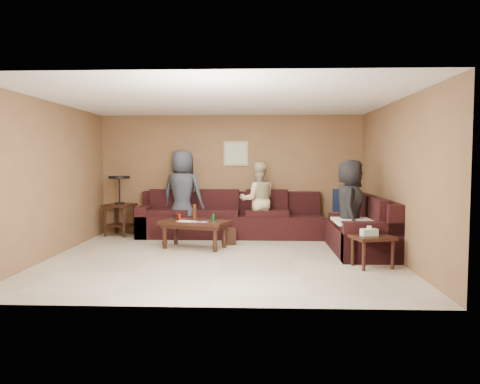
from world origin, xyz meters
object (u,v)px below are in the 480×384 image
at_px(waste_bin, 229,236).
at_px(person_left, 183,194).
at_px(person_right, 350,207).
at_px(side_table_right, 372,240).
at_px(person_middle, 258,200).
at_px(sectional_sofa, 271,225).
at_px(coffee_table, 194,225).
at_px(end_table_left, 120,204).

xyz_separation_m(waste_bin, person_left, (-0.98, 0.76, 0.73)).
bearing_deg(person_right, side_table_right, -159.40).
height_order(side_table_right, person_middle, person_middle).
distance_m(side_table_right, person_middle, 3.03).
bearing_deg(sectional_sofa, person_middle, 120.68).
xyz_separation_m(side_table_right, person_middle, (-1.67, 2.50, 0.36)).
height_order(sectional_sofa, coffee_table, sectional_sofa).
relative_size(side_table_right, person_middle, 0.44).
xyz_separation_m(coffee_table, person_right, (2.65, -0.39, 0.37)).
xyz_separation_m(end_table_left, person_middle, (2.86, -0.21, 0.12)).
relative_size(end_table_left, person_middle, 0.81).
height_order(coffee_table, person_left, person_left).
relative_size(sectional_sofa, waste_bin, 15.24).
height_order(coffee_table, waste_bin, coffee_table).
bearing_deg(waste_bin, person_right, -21.43).
relative_size(sectional_sofa, person_middle, 3.05).
xyz_separation_m(sectional_sofa, side_table_right, (1.42, -2.08, 0.08)).
bearing_deg(sectional_sofa, coffee_table, -152.82).
bearing_deg(sectional_sofa, side_table_right, -55.70).
relative_size(coffee_table, person_middle, 0.85).
relative_size(sectional_sofa, side_table_right, 7.02).
xyz_separation_m(sectional_sofa, end_table_left, (-3.11, 0.63, 0.32)).
relative_size(sectional_sofa, person_left, 2.63).
bearing_deg(sectional_sofa, person_right, -40.64).
distance_m(coffee_table, person_left, 1.33).
bearing_deg(end_table_left, waste_bin, -21.57).
relative_size(coffee_table, side_table_right, 1.95).
bearing_deg(waste_bin, person_middle, 52.72).
bearing_deg(person_left, side_table_right, 158.27).
distance_m(end_table_left, waste_bin, 2.54).
xyz_separation_m(sectional_sofa, person_left, (-1.77, 0.47, 0.56)).
relative_size(person_left, person_middle, 1.16).
distance_m(sectional_sofa, person_middle, 0.66).
xyz_separation_m(side_table_right, waste_bin, (-2.21, 1.79, -0.25)).
relative_size(side_table_right, person_left, 0.37).
relative_size(end_table_left, waste_bin, 4.04).
distance_m(sectional_sofa, person_left, 1.91).
bearing_deg(sectional_sofa, waste_bin, -160.08).
bearing_deg(person_right, sectional_sofa, 62.03).
bearing_deg(end_table_left, coffee_table, -37.54).
height_order(sectional_sofa, person_middle, person_middle).
height_order(waste_bin, person_right, person_right).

